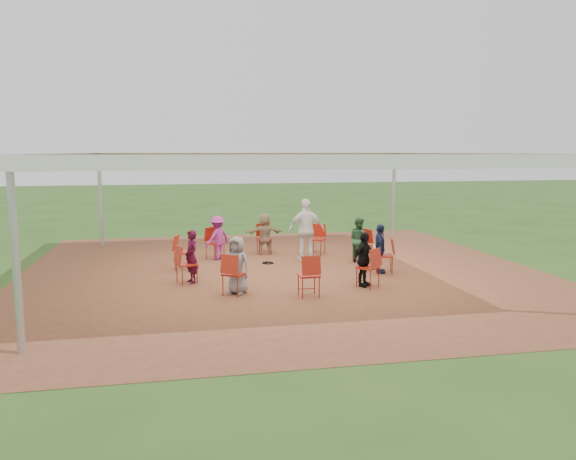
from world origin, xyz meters
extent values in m
plane|color=#274A17|center=(0.00, 0.00, 0.00)|extent=(80.00, 80.00, 0.00)
plane|color=brown|center=(0.00, 0.00, 0.01)|extent=(13.00, 13.00, 0.00)
cylinder|color=#B2B2B7|center=(-5.00, -5.00, 1.50)|extent=(0.12, 0.12, 3.00)
cylinder|color=#B2B2B7|center=(-5.00, 5.00, 1.50)|extent=(0.12, 0.12, 3.00)
cylinder|color=#B2B2B7|center=(5.00, 5.00, 1.50)|extent=(0.12, 0.12, 3.00)
plane|color=white|center=(0.00, 0.00, 3.00)|extent=(10.30, 10.30, 0.00)
cube|color=white|center=(0.00, -5.15, 2.88)|extent=(10.30, 0.03, 0.24)
cube|color=white|center=(0.00, 5.15, 2.88)|extent=(10.30, 0.03, 0.24)
cube|color=white|center=(-5.15, 0.00, 2.88)|extent=(0.03, 10.30, 0.24)
cube|color=white|center=(5.15, 0.00, 2.88)|extent=(0.03, 10.30, 0.24)
imported|color=#171D3B|center=(2.36, -0.70, 0.63)|extent=(0.56, 0.80, 1.24)
imported|color=#275431|center=(2.32, 0.82, 0.63)|extent=(0.53, 0.68, 1.24)
imported|color=tan|center=(-0.07, 2.46, 0.63)|extent=(1.16, 0.46, 1.24)
imported|color=#92267E|center=(-1.50, 1.95, 0.63)|extent=(0.88, 0.80, 1.24)
imported|color=#3A081D|center=(-2.32, -0.82, 0.63)|extent=(0.43, 0.53, 1.24)
imported|color=gray|center=(-1.39, -2.02, 0.63)|extent=(0.69, 0.62, 1.24)
imported|color=black|center=(1.50, -1.95, 0.63)|extent=(0.80, 0.74, 1.24)
imported|color=white|center=(0.92, 1.22, 0.88)|extent=(1.04, 0.55, 1.75)
torus|color=black|center=(-0.21, 1.08, 0.02)|extent=(0.38, 0.38, 0.03)
torus|color=black|center=(-0.17, 1.04, 0.02)|extent=(0.30, 0.30, 0.03)
cube|color=#B7B7BC|center=(2.14, -0.63, 0.53)|extent=(0.30, 0.36, 0.01)
cube|color=#B7B7BC|center=(2.25, -0.66, 0.64)|extent=(0.15, 0.32, 0.20)
cube|color=#CCE0FF|center=(2.24, -0.66, 0.64)|extent=(0.13, 0.28, 0.17)
camera|label=1|loc=(-2.66, -13.83, 3.04)|focal=35.00mm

